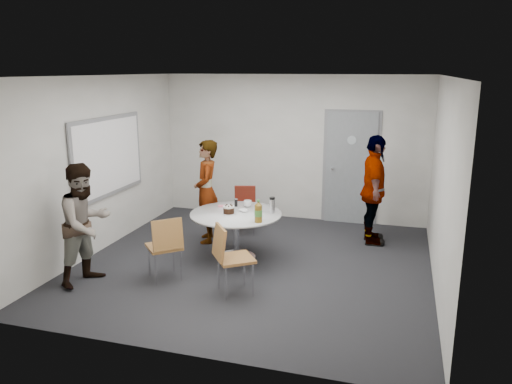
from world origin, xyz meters
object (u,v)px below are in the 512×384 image
(door, at_px, (351,168))
(chair_near_right, at_px, (228,253))
(person_right, at_px, (374,190))
(chair_far, at_px, (245,205))
(person_main, at_px, (207,192))
(person_left, at_px, (86,224))
(table, at_px, (238,219))
(chair_near_left, at_px, (166,242))
(whiteboard, at_px, (108,156))

(door, bearing_deg, chair_near_right, -107.70)
(person_right, bearing_deg, chair_near_right, 138.64)
(chair_far, distance_m, person_main, 0.87)
(person_main, relative_size, person_left, 1.04)
(chair_far, distance_m, person_left, 2.98)
(table, relative_size, chair_near_left, 1.52)
(chair_far, bearing_deg, person_right, 164.35)
(door, height_order, chair_near_left, door)
(person_left, bearing_deg, table, -34.52)
(whiteboard, bearing_deg, person_left, -70.27)
(whiteboard, height_order, chair_far, whiteboard)
(chair_far, bearing_deg, table, 86.99)
(chair_near_left, relative_size, chair_far, 1.11)
(table, distance_m, person_left, 2.15)
(door, relative_size, person_right, 1.19)
(person_left, height_order, person_right, person_right)
(door, height_order, table, door)
(table, xyz_separation_m, chair_near_right, (0.27, -1.20, -0.07))
(table, bearing_deg, person_main, 140.48)
(door, distance_m, person_right, 1.17)
(chair_near_right, xyz_separation_m, chair_far, (-0.56, 2.46, -0.07))
(chair_near_left, distance_m, chair_near_right, 0.95)
(chair_near_right, distance_m, chair_far, 2.53)
(door, bearing_deg, chair_near_left, -121.37)
(chair_far, bearing_deg, person_left, 46.72)
(table, xyz_separation_m, person_right, (1.88, 1.28, 0.27))
(person_main, relative_size, person_right, 0.95)
(person_main, bearing_deg, chair_near_left, -19.58)
(chair_far, relative_size, person_main, 0.48)
(person_left, bearing_deg, whiteboard, 35.45)
(chair_near_right, xyz_separation_m, person_main, (-1.01, 1.81, 0.29))
(whiteboard, bearing_deg, person_right, 16.85)
(table, xyz_separation_m, person_left, (-1.65, -1.37, 0.19))
(person_left, relative_size, person_right, 0.91)
(chair_near_right, relative_size, person_left, 0.56)
(chair_near_left, xyz_separation_m, chair_far, (0.37, 2.31, -0.06))
(table, bearing_deg, person_left, -140.24)
(chair_near_left, relative_size, person_left, 0.55)
(door, distance_m, person_left, 4.80)
(table, height_order, person_left, person_left)
(door, distance_m, chair_near_right, 3.74)
(chair_near_right, relative_size, person_right, 0.51)
(table, bearing_deg, person_right, 34.13)
(chair_far, bearing_deg, chair_near_left, 64.85)
(table, bearing_deg, whiteboard, 178.64)
(person_right, bearing_deg, chair_near_left, 124.11)
(chair_near_left, bearing_deg, chair_far, 38.57)
(chair_near_left, bearing_deg, whiteboard, 101.34)
(door, relative_size, table, 1.56)
(chair_near_right, xyz_separation_m, person_left, (-1.92, -0.17, 0.26))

